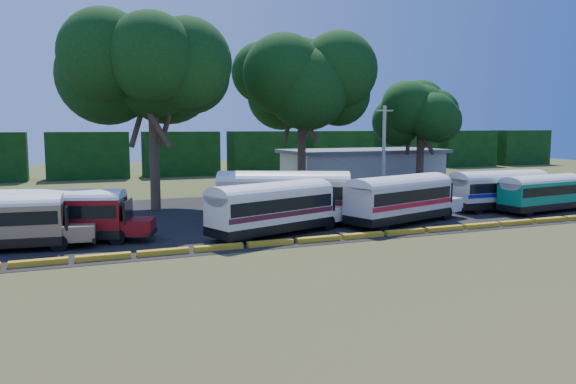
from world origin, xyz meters
name	(u,v)px	position (x,y,z in m)	size (l,w,h in m)	color
ground	(349,243)	(0.00, 0.00, 0.00)	(160.00, 160.00, 0.00)	#3A531B
asphalt_strip	(287,212)	(1.00, 12.00, 0.01)	(64.00, 24.00, 0.02)	black
curb	(341,237)	(0.00, 1.00, 0.15)	(53.70, 0.45, 0.30)	gold
terminal_building	(363,166)	(18.00, 30.00, 2.03)	(19.00, 9.00, 4.00)	beige
treeline_backdrop	(181,154)	(0.00, 48.00, 3.00)	(130.00, 4.00, 6.00)	black
bus_red	(59,212)	(-15.48, 6.51, 1.79)	(9.74, 5.15, 3.12)	black
bus_cream_west	(274,205)	(-3.22, 3.76, 1.88)	(10.36, 5.67, 3.32)	black
bus_cream_east	(287,194)	(-0.79, 7.58, 2.07)	(11.26, 7.00, 3.65)	black
bus_white_red	(401,197)	(6.32, 4.22, 1.92)	(10.61, 5.57, 3.40)	black
bus_white_blue	(501,188)	(17.27, 6.63, 1.82)	(9.82, 2.55, 3.22)	black
bus_teal	(543,191)	(19.50, 4.48, 1.70)	(9.22, 3.29, 2.96)	black
tree_west	(152,67)	(-8.26, 17.55, 11.33)	(10.90, 10.90, 15.38)	#3E281F
tree_center	(302,77)	(6.57, 21.95, 11.44)	(9.91, 9.91, 15.14)	#3E281F
tree_east	(421,111)	(21.35, 23.30, 8.34)	(7.69, 7.69, 11.23)	#3E281F
utility_pole	(384,155)	(9.73, 12.08, 4.33)	(1.60, 0.30, 8.43)	gray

